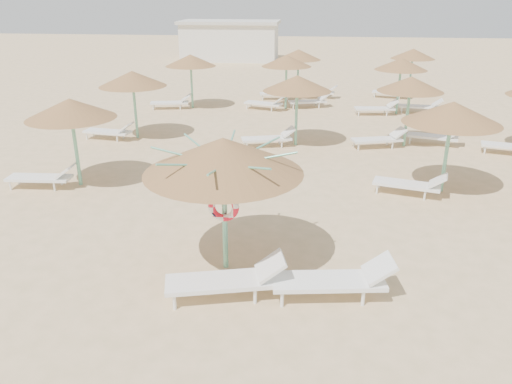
# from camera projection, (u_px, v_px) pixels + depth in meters

# --- Properties ---
(ground) EXTENTS (120.00, 120.00, 0.00)m
(ground) POSITION_uv_depth(u_px,v_px,m) (239.00, 275.00, 10.54)
(ground) COLOR #DEB787
(ground) RESTS_ON ground
(main_palapa) EXTENTS (3.25, 3.25, 2.91)m
(main_palapa) POSITION_uv_depth(u_px,v_px,m) (223.00, 156.00, 9.91)
(main_palapa) COLOR #6CBC9B
(main_palapa) RESTS_ON ground
(lounger_main_a) EXTENTS (2.41, 1.24, 0.84)m
(lounger_main_a) POSITION_uv_depth(u_px,v_px,m) (229.00, 279.00, 9.65)
(lounger_main_a) COLOR white
(lounger_main_a) RESTS_ON ground
(lounger_main_b) EXTENTS (2.42, 1.04, 0.85)m
(lounger_main_b) POSITION_uv_depth(u_px,v_px,m) (336.00, 279.00, 9.63)
(lounger_main_b) COLOR white
(lounger_main_b) RESTS_ON ground
(palapa_field) EXTENTS (19.70, 17.82, 2.70)m
(palapa_field) POSITION_uv_depth(u_px,v_px,m) (340.00, 80.00, 19.76)
(palapa_field) COLOR #6CBC9B
(palapa_field) RESTS_ON ground
(service_hut) EXTENTS (8.40, 4.40, 3.25)m
(service_hut) POSITION_uv_depth(u_px,v_px,m) (230.00, 40.00, 42.80)
(service_hut) COLOR silver
(service_hut) RESTS_ON ground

